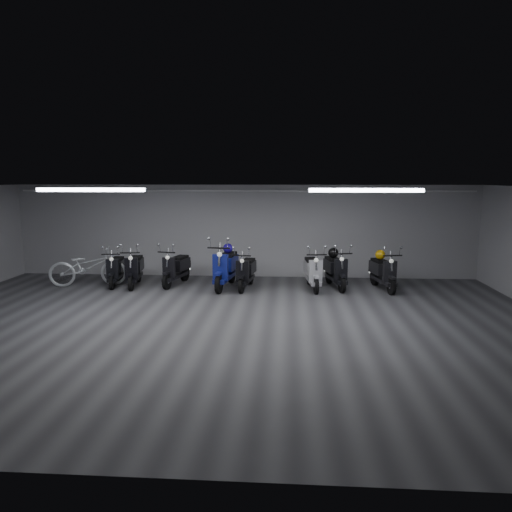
# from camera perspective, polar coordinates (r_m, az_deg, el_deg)

# --- Properties ---
(floor) EXTENTS (14.00, 10.00, 0.01)m
(floor) POSITION_cam_1_polar(r_m,az_deg,el_deg) (9.83, -4.28, -8.42)
(floor) COLOR #3C3C3F
(floor) RESTS_ON ground
(ceiling) EXTENTS (14.00, 10.00, 0.01)m
(ceiling) POSITION_cam_1_polar(r_m,az_deg,el_deg) (9.37, -4.49, 8.18)
(ceiling) COLOR slate
(ceiling) RESTS_ON ground
(back_wall) EXTENTS (14.00, 0.01, 2.80)m
(back_wall) POSITION_cam_1_polar(r_m,az_deg,el_deg) (14.43, -1.55, 3.01)
(back_wall) COLOR #A5A5A8
(back_wall) RESTS_ON ground
(front_wall) EXTENTS (14.00, 0.01, 2.80)m
(front_wall) POSITION_cam_1_polar(r_m,az_deg,el_deg) (4.75, -13.15, -10.50)
(front_wall) COLOR #A5A5A8
(front_wall) RESTS_ON ground
(fluor_strip_left) EXTENTS (2.40, 0.18, 0.08)m
(fluor_strip_left) POSITION_cam_1_polar(r_m,az_deg,el_deg) (11.15, -19.28, 7.54)
(fluor_strip_left) COLOR white
(fluor_strip_left) RESTS_ON ceiling
(fluor_strip_right) EXTENTS (2.40, 0.18, 0.08)m
(fluor_strip_right) POSITION_cam_1_polar(r_m,az_deg,el_deg) (10.40, 13.09, 7.72)
(fluor_strip_right) COLOR white
(fluor_strip_right) RESTS_ON ceiling
(conduit) EXTENTS (13.60, 0.05, 0.05)m
(conduit) POSITION_cam_1_polar(r_m,az_deg,el_deg) (14.26, -1.60, 7.85)
(conduit) COLOR white
(conduit) RESTS_ON back_wall
(scooter_0) EXTENTS (0.76, 1.67, 1.20)m
(scooter_0) POSITION_cam_1_polar(r_m,az_deg,el_deg) (13.87, -16.55, -0.97)
(scooter_0) COLOR black
(scooter_0) RESTS_ON floor
(scooter_1) EXTENTS (0.81, 1.79, 1.28)m
(scooter_1) POSITION_cam_1_polar(r_m,az_deg,el_deg) (13.61, -14.45, -0.89)
(scooter_1) COLOR black
(scooter_1) RESTS_ON floor
(scooter_3) EXTENTS (0.93, 1.79, 1.27)m
(scooter_3) POSITION_cam_1_polar(r_m,az_deg,el_deg) (13.51, -9.64, -0.84)
(scooter_3) COLOR black
(scooter_3) RESTS_ON floor
(scooter_4) EXTENTS (0.93, 2.08, 1.50)m
(scooter_4) POSITION_cam_1_polar(r_m,az_deg,el_deg) (12.98, -3.71, -0.62)
(scooter_4) COLOR navy
(scooter_4) RESTS_ON floor
(scooter_5) EXTENTS (0.78, 1.73, 1.25)m
(scooter_5) POSITION_cam_1_polar(r_m,az_deg,el_deg) (12.88, -1.20, -1.25)
(scooter_5) COLOR black
(scooter_5) RESTS_ON floor
(scooter_6) EXTENTS (0.76, 1.79, 1.29)m
(scooter_6) POSITION_cam_1_polar(r_m,az_deg,el_deg) (12.91, 6.87, -1.19)
(scooter_6) COLOR #AFB0B3
(scooter_6) RESTS_ON floor
(scooter_8) EXTENTS (0.94, 1.83, 1.30)m
(scooter_8) POSITION_cam_1_polar(r_m,az_deg,el_deg) (13.15, 9.58, -1.05)
(scooter_8) COLOR black
(scooter_8) RESTS_ON floor
(scooter_9) EXTENTS (0.91, 1.80, 1.28)m
(scooter_9) POSITION_cam_1_polar(r_m,az_deg,el_deg) (13.20, 15.08, -1.25)
(scooter_9) COLOR black
(scooter_9) RESTS_ON floor
(bicycle) EXTENTS (2.19, 1.24, 1.34)m
(bicycle) POSITION_cam_1_polar(r_m,az_deg,el_deg) (14.03, -19.62, -0.72)
(bicycle) COLOR white
(bicycle) RESTS_ON floor
(helmet_0) EXTENTS (0.29, 0.29, 0.29)m
(helmet_0) POSITION_cam_1_polar(r_m,az_deg,el_deg) (13.32, 9.29, 0.40)
(helmet_0) COLOR black
(helmet_0) RESTS_ON scooter_8
(helmet_1) EXTENTS (0.27, 0.27, 0.27)m
(helmet_1) POSITION_cam_1_polar(r_m,az_deg,el_deg) (13.37, 14.74, 0.15)
(helmet_1) COLOR #DC9E0C
(helmet_1) RESTS_ON scooter_9
(helmet_2) EXTENTS (0.27, 0.27, 0.27)m
(helmet_2) POSITION_cam_1_polar(r_m,az_deg,el_deg) (13.20, -3.40, 0.93)
(helmet_2) COLOR #1D0D94
(helmet_2) RESTS_ON scooter_4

